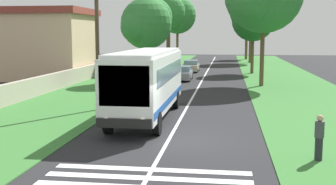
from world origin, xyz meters
name	(u,v)px	position (x,y,z in m)	size (l,w,h in m)	color
ground	(168,140)	(0.00, 0.00, 0.00)	(160.00, 160.00, 0.00)	#262628
grass_verge_left	(92,92)	(15.00, 8.20, 0.02)	(120.00, 8.00, 0.04)	#387533
grass_verge_right	(303,96)	(15.00, -8.20, 0.02)	(120.00, 8.00, 0.04)	#387533
centre_line	(194,94)	(15.00, 0.00, 0.00)	(110.00, 0.16, 0.01)	silver
coach_bus	(148,80)	(4.83, 1.80, 2.15)	(11.16, 2.62, 3.73)	white
trailing_car_0	(183,74)	(24.97, 1.97, 0.67)	(4.30, 1.78, 1.43)	gray
trailing_car_1	(191,66)	(34.93, 1.93, 0.67)	(4.30, 1.78, 1.43)	#B7A893
roadside_tree_left_0	(151,19)	(33.10, 6.55, 6.37)	(5.69, 4.72, 8.85)	#4C3826
roadside_tree_left_1	(146,25)	(22.88, 5.30, 5.44)	(5.93, 4.89, 8.00)	#3D2D1E
roadside_tree_left_2	(168,12)	(42.53, 5.90, 7.60)	(5.46, 4.68, 10.06)	#4C3826
roadside_tree_left_3	(176,16)	(50.84, 5.66, 7.35)	(7.36, 5.87, 10.44)	brown
roadside_tree_right_0	(246,24)	(62.01, -5.65, 6.29)	(5.62, 4.54, 8.68)	brown
roadside_tree_right_1	(252,21)	(33.48, -5.25, 6.07)	(5.89, 4.93, 8.64)	brown
roadside_tree_right_3	(250,11)	(52.46, -5.83, 8.16)	(8.24, 6.88, 11.76)	brown
utility_pole	(97,40)	(6.93, 5.24, 4.27)	(0.24, 1.40, 8.17)	#473828
roadside_wall	(73,76)	(20.00, 11.60, 0.74)	(70.00, 0.40, 1.39)	#B2A893
roadside_building	(45,43)	(24.91, 16.38, 3.65)	(8.94, 9.54, 7.21)	beige
pedestrian	(319,137)	(-2.39, -5.87, 0.91)	(0.34, 0.34, 1.69)	#26262D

